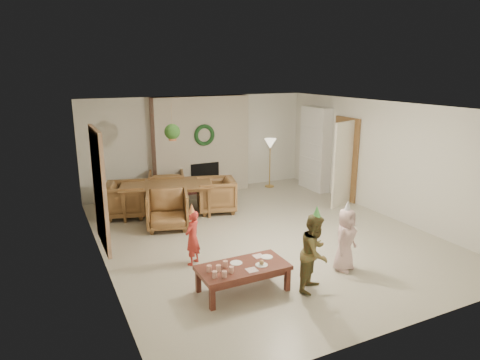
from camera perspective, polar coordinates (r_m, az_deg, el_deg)
floor at (r=8.42m, az=3.05°, el=-7.33°), size 7.00×7.00×0.00m
ceiling at (r=7.83m, az=3.30°, el=9.88°), size 7.00×7.00×0.00m
wall_back at (r=11.16m, az=-5.57°, el=4.81°), size 7.00×0.00×7.00m
wall_front at (r=5.39m, az=21.60°, el=-7.09°), size 7.00×0.00×7.00m
wall_left at (r=7.13m, az=-18.47°, el=-1.58°), size 0.00×7.00×7.00m
wall_right at (r=9.81m, az=18.72°, el=2.73°), size 0.00×7.00×7.00m
fireplace_mass at (r=10.97m, az=-5.21°, el=4.65°), size 2.50×0.40×2.50m
fireplace_hearth at (r=10.93m, az=-4.41°, el=-1.79°), size 1.60×0.30×0.12m
fireplace_firebox at (r=10.98m, az=-4.78°, el=0.39°), size 0.75×0.12×0.75m
fireplace_wreath at (r=10.71m, az=-4.81°, el=6.04°), size 0.54×0.10×0.54m
floor_lamp_base at (r=11.76m, az=3.98°, el=-0.82°), size 0.25×0.25×0.03m
floor_lamp_post at (r=11.61m, az=4.03°, el=2.08°), size 0.03×0.03×1.20m
floor_lamp_shade at (r=11.50m, az=4.09°, el=4.90°), size 0.32×0.32×0.27m
bookshelf_carcass at (r=11.46m, az=10.07°, el=4.15°), size 0.30×1.00×2.20m
bookshelf_shelf_a at (r=11.58m, az=9.85°, el=0.98°), size 0.30×0.92×0.03m
bookshelf_shelf_b at (r=11.50m, az=9.94°, el=2.92°), size 0.30×0.92×0.03m
bookshelf_shelf_c at (r=11.42m, az=10.02°, el=4.88°), size 0.30×0.92×0.03m
bookshelf_shelf_d at (r=11.36m, az=10.11°, el=6.87°), size 0.30×0.92×0.03m
books_row_lower at (r=11.42m, az=10.23°, el=1.49°), size 0.20×0.40×0.24m
books_row_mid at (r=11.50m, az=9.74°, el=3.64°), size 0.20×0.44×0.24m
books_row_upper at (r=11.31m, az=10.27°, el=5.45°), size 0.20×0.36×0.22m
door_frame at (r=10.70m, az=14.01°, el=2.76°), size 0.05×0.86×2.04m
door_leaf at (r=10.18m, az=13.70°, el=2.06°), size 0.77×0.32×2.00m
curtain_panel at (r=7.32m, az=-18.38°, el=-1.15°), size 0.06×1.20×2.00m
dining_table at (r=9.58m, az=-9.77°, el=-2.54°), size 2.22×1.61×0.70m
dining_chair_near at (r=8.73m, az=-9.72°, el=-3.99°), size 1.03×1.04×0.77m
dining_chair_far at (r=10.41m, az=-9.83°, el=-0.94°), size 1.03×1.04×0.77m
dining_chair_left at (r=9.61m, az=-15.01°, el=-2.55°), size 1.04×1.03×0.77m
dining_chair_right at (r=9.63m, az=-3.25°, el=-2.03°), size 1.04×1.03×0.77m
hanging_plant_cord at (r=8.74m, az=-9.16°, el=7.92°), size 0.01×0.01×0.70m
hanging_plant_pot at (r=8.79m, az=-9.07°, el=5.66°), size 0.16×0.16×0.12m
hanging_plant_foliage at (r=8.77m, az=-9.10°, el=6.43°), size 0.32×0.32×0.32m
coffee_table_top at (r=6.26m, az=0.40°, el=-11.71°), size 1.31×0.66×0.06m
coffee_table_apron at (r=6.29m, az=0.39°, el=-12.28°), size 1.21×0.56×0.08m
coffee_leg_fl at (r=5.92m, az=-3.76°, el=-15.59°), size 0.07×0.07×0.34m
coffee_leg_fr at (r=6.40m, az=6.38°, el=-13.17°), size 0.07×0.07×0.34m
coffee_leg_bl at (r=6.36m, az=-5.65°, el=-13.36°), size 0.07×0.07×0.34m
coffee_leg_br at (r=6.81m, az=3.94°, el=-11.32°), size 0.07×0.07×0.34m
cup_a at (r=5.91m, az=-3.42°, el=-12.57°), size 0.07×0.07×0.09m
cup_b at (r=6.08m, az=-4.17°, el=-11.78°), size 0.07×0.07×0.09m
cup_c at (r=5.91m, az=-2.12°, el=-12.55°), size 0.07×0.07×0.09m
cup_d at (r=6.08m, az=-2.91°, el=-11.76°), size 0.07×0.07×0.09m
cup_e at (r=6.03m, az=-1.18°, el=-11.97°), size 0.07×0.07×0.09m
cup_f at (r=6.20m, az=-1.98°, el=-11.21°), size 0.07×0.07×0.09m
plate_a at (r=6.32m, az=-0.52°, el=-11.08°), size 0.18×0.18×0.01m
plate_b at (r=6.27m, az=2.92°, el=-11.33°), size 0.18×0.18×0.01m
plate_c at (r=6.51m, az=3.63°, el=-10.28°), size 0.18×0.18×0.01m
food_scoop at (r=6.25m, az=2.92°, el=-11.01°), size 0.07×0.07×0.07m
napkin_left at (r=6.12m, az=1.60°, el=-12.01°), size 0.15×0.15×0.01m
napkin_right at (r=6.53m, az=2.49°, el=-10.19°), size 0.15×0.15×0.01m
child_red at (r=7.08m, az=-6.41°, el=-7.73°), size 0.40×0.39×0.93m
party_hat_red at (r=6.90m, az=-6.53°, el=-3.86°), size 0.16×0.16×0.18m
child_plaid at (r=6.32m, az=10.04°, el=-9.59°), size 0.71×0.68×1.16m
party_hat_plaid at (r=6.09m, az=10.30°, el=-4.26°), size 0.17×0.17×0.19m
child_pink at (r=7.04m, az=14.00°, el=-7.77°), size 0.60×0.51×1.03m
party_hat_pink at (r=6.85m, az=14.29°, el=-3.44°), size 0.16×0.16×0.19m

